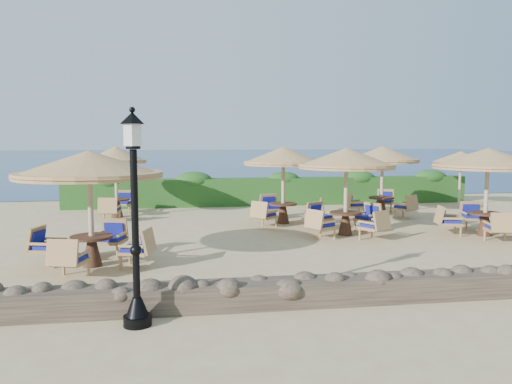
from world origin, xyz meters
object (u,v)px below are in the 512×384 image
at_px(cafe_set_4, 283,169).
at_px(cafe_set_5, 382,166).
at_px(cafe_set_3, 116,167).
at_px(cafe_set_0, 90,182).
at_px(lamp_post, 135,228).
at_px(extra_parasol, 461,157).
at_px(cafe_set_2, 487,172).
at_px(cafe_set_1, 346,174).

bearing_deg(cafe_set_4, cafe_set_5, 16.88).
xyz_separation_m(cafe_set_3, cafe_set_4, (5.86, -2.27, 0.02)).
xyz_separation_m(cafe_set_0, cafe_set_5, (9.67, 6.36, -0.04)).
distance_m(lamp_post, extra_parasol, 17.41).
height_order(cafe_set_2, cafe_set_5, same).
bearing_deg(lamp_post, extra_parasol, 43.60).
xyz_separation_m(extra_parasol, cafe_set_4, (-8.37, -2.96, -0.27)).
height_order(cafe_set_4, cafe_set_5, same).
height_order(lamp_post, cafe_set_0, lamp_post).
xyz_separation_m(lamp_post, cafe_set_0, (-1.32, 3.93, 0.39)).
bearing_deg(cafe_set_0, extra_parasol, 30.10).
relative_size(lamp_post, cafe_set_0, 0.99).
distance_m(lamp_post, cafe_set_3, 11.43).
bearing_deg(lamp_post, cafe_set_1, 49.63).
xyz_separation_m(cafe_set_1, cafe_set_2, (4.14, -0.75, 0.06)).
height_order(lamp_post, cafe_set_4, lamp_post).
bearing_deg(cafe_set_3, cafe_set_4, -21.15).
bearing_deg(cafe_set_1, cafe_set_3, 147.57).
bearing_deg(cafe_set_5, cafe_set_0, -146.67).
bearing_deg(cafe_set_4, lamp_post, -115.06).
height_order(cafe_set_3, cafe_set_4, same).
bearing_deg(lamp_post, cafe_set_4, 64.94).
height_order(cafe_set_0, cafe_set_3, same).
bearing_deg(cafe_set_1, cafe_set_2, -10.22).
bearing_deg(extra_parasol, cafe_set_1, -142.43).
relative_size(lamp_post, cafe_set_2, 1.03).
xyz_separation_m(lamp_post, cafe_set_2, (9.81, 5.92, 0.37)).
bearing_deg(cafe_set_5, cafe_set_2, -71.49).
distance_m(extra_parasol, cafe_set_2, 6.70).
relative_size(extra_parasol, cafe_set_5, 0.86).
distance_m(cafe_set_1, cafe_set_4, 2.78).
height_order(cafe_set_2, cafe_set_3, same).
height_order(cafe_set_0, cafe_set_2, same).
bearing_deg(extra_parasol, lamp_post, -136.40).
distance_m(cafe_set_0, cafe_set_4, 7.54).
distance_m(cafe_set_3, cafe_set_5, 10.03).
xyz_separation_m(cafe_set_2, cafe_set_3, (-11.44, 5.39, -0.03)).
bearing_deg(cafe_set_1, extra_parasol, 37.57).
height_order(cafe_set_1, cafe_set_4, same).
xyz_separation_m(extra_parasol, cafe_set_0, (-13.92, -8.07, -0.23)).
bearing_deg(lamp_post, cafe_set_0, 108.61).
xyz_separation_m(cafe_set_1, cafe_set_4, (-1.44, 2.37, 0.05)).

